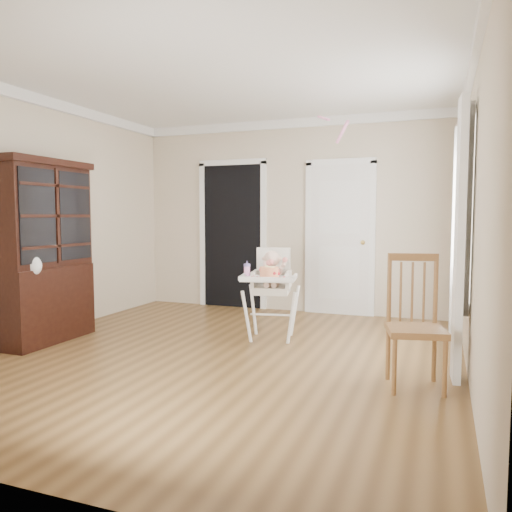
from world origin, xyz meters
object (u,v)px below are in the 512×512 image
at_px(cake, 269,272).
at_px(sippy_cup, 247,269).
at_px(dining_chair, 415,326).
at_px(china_cabinet, 43,251).
at_px(high_chair, 271,282).

height_order(cake, sippy_cup, sippy_cup).
xyz_separation_m(cake, sippy_cup, (-0.28, 0.07, 0.01)).
bearing_deg(dining_chair, china_cabinet, 165.53).
bearing_deg(high_chair, dining_chair, -45.81).
bearing_deg(dining_chair, sippy_cup, 140.74).
bearing_deg(high_chair, china_cabinet, -168.44).
relative_size(sippy_cup, dining_chair, 0.16).
relative_size(cake, china_cabinet, 0.13).
xyz_separation_m(high_chair, china_cabinet, (-2.26, -0.96, 0.35)).
bearing_deg(sippy_cup, china_cabinet, -159.38).
bearing_deg(high_chair, cake, -87.69).
bearing_deg(sippy_cup, cake, -15.00).
bearing_deg(china_cabinet, cake, 16.67).
distance_m(sippy_cup, china_cabinet, 2.20).
xyz_separation_m(sippy_cup, dining_chair, (1.77, -0.88, -0.29)).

